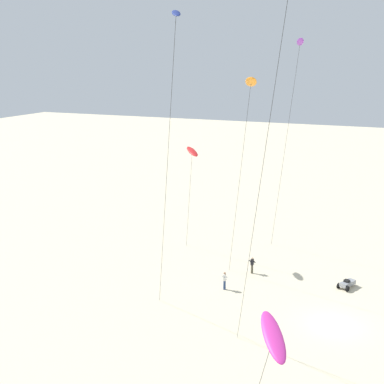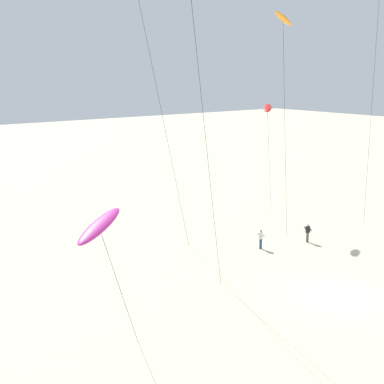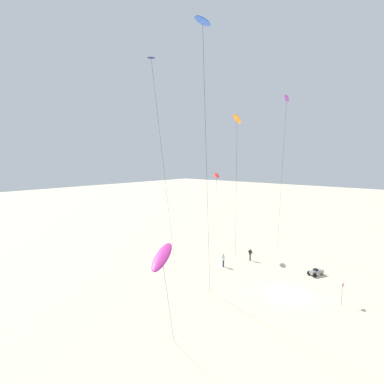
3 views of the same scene
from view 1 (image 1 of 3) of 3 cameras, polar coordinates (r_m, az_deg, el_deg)
ground_plane at (r=43.81m, az=15.18°, el=-13.81°), size 260.00×260.00×0.00m
kite_purple at (r=51.07m, az=11.63°, el=15.21°), size 5.91×3.78×22.29m
kite_red at (r=52.53m, az=0.02°, el=4.36°), size 4.28×3.16×11.73m
kite_magenta at (r=25.48m, az=8.82°, el=-15.31°), size 4.86×3.26×8.41m
kite_navy at (r=31.28m, az=-1.87°, el=17.04°), size 10.16×6.66×23.09m
kite_orange at (r=42.84m, az=6.42°, el=11.67°), size 6.40×4.18×19.17m
kite_flyer_nearest at (r=47.96m, az=3.57°, el=-9.57°), size 0.61×0.59×1.67m
kite_flyer_middle at (r=51.59m, az=6.57°, el=-7.87°), size 0.63×0.60×1.67m
beach_buggy at (r=50.38m, az=16.56°, el=-9.53°), size 2.10×1.57×0.82m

